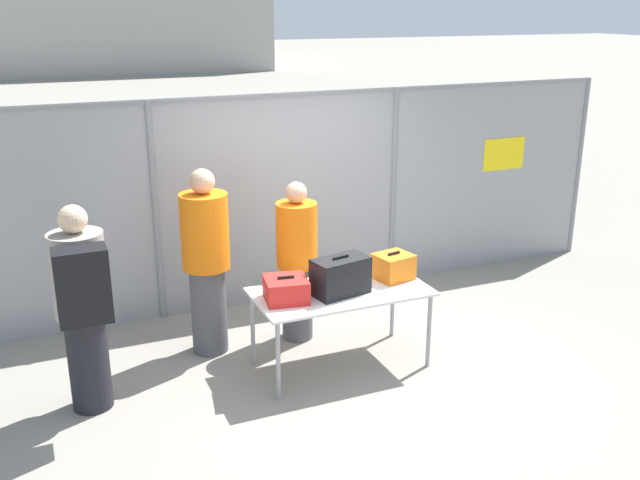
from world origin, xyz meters
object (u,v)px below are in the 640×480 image
Objects in this scene: suitcase_black at (340,276)px; suitcase_orange at (393,266)px; suitcase_red at (286,289)px; traveler_hooded at (83,303)px; utility_trailer at (298,225)px; security_worker_far at (206,260)px; inspection_table at (341,296)px; security_worker_near at (297,259)px.

suitcase_black is 0.64m from suitcase_orange.
traveler_hooded reaches higher than suitcase_red.
traveler_hooded is at bearing 179.79° from suitcase_orange.
utility_trailer is (1.34, 3.15, -0.46)m from suitcase_red.
security_worker_far is at bearing 122.98° from suitcase_red.
inspection_table is 4.21× the size of suitcase_orange.
traveler_hooded is 0.46× the size of utility_trailer.
suitcase_red is 0.11× the size of utility_trailer.
security_worker_far is at bearing 39.51° from traveler_hooded.
suitcase_orange is at bearing 129.79° from security_worker_near.
security_worker_far reaches higher than suitcase_red.
security_worker_near is (-0.12, 0.77, -0.08)m from suitcase_black.
security_worker_near is at bearing 139.65° from suitcase_orange.
suitcase_black is 1.44× the size of suitcase_orange.
security_worker_near is at bearing 62.12° from suitcase_red.
inspection_table is 0.56m from suitcase_red.
suitcase_red is at bearing 52.26° from security_worker_near.
security_worker_far reaches higher than suitcase_black.
suitcase_red reaches higher than utility_trailer.
traveler_hooded is at bearing -134.82° from utility_trailer.
suitcase_black is at bearing 5.45° from traveler_hooded.
inspection_table is 0.91× the size of traveler_hooded.
security_worker_far reaches higher than traveler_hooded.
security_worker_near reaches higher than suitcase_red.
suitcase_black is at bearing -104.64° from utility_trailer.
inspection_table is 2.93× the size of suitcase_black.
traveler_hooded is at bearing 175.93° from suitcase_black.
utility_trailer is (0.96, 2.43, -0.45)m from security_worker_near.
inspection_table is 0.24m from suitcase_black.
suitcase_black reaches higher than utility_trailer.
suitcase_red is at bearing -175.15° from suitcase_orange.
security_worker_near is (2.07, 0.62, -0.13)m from traveler_hooded.
suitcase_black is 0.79m from security_worker_near.
security_worker_far is at bearing 157.01° from suitcase_orange.
traveler_hooded is (-2.81, 0.01, 0.10)m from suitcase_orange.
traveler_hooded reaches higher than suitcase_orange.
security_worker_near is at bearing 158.98° from security_worker_far.
suitcase_red is 1.70m from traveler_hooded.
suitcase_black reaches higher than suitcase_orange.
suitcase_orange is (1.12, 0.09, 0.02)m from suitcase_red.
suitcase_black is 3.36m from utility_trailer.
security_worker_near is 0.89× the size of security_worker_far.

